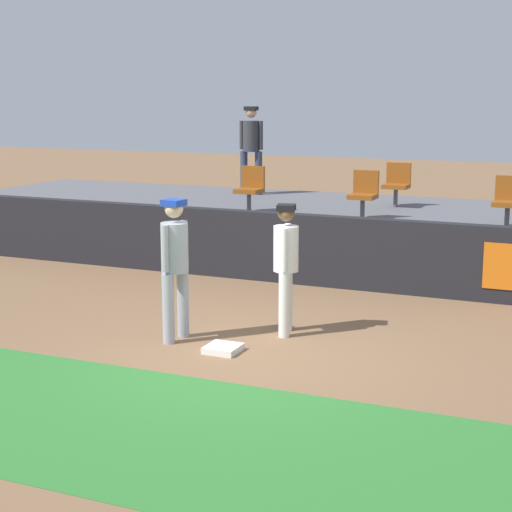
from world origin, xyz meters
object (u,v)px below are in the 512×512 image
at_px(seat_front_left, 251,187).
at_px(spectator_hooded, 251,144).
at_px(player_runner_visitor, 175,260).
at_px(first_base, 223,349).
at_px(seat_back_center, 397,182).
at_px(player_fielder_home, 286,260).
at_px(seat_front_right, 509,199).
at_px(seat_front_center, 364,192).

distance_m(seat_front_left, spectator_hooded, 2.82).
bearing_deg(player_runner_visitor, first_base, 80.44).
distance_m(first_base, seat_front_left, 5.77).
distance_m(first_base, seat_back_center, 7.19).
bearing_deg(first_base, seat_back_center, 87.31).
distance_m(player_fielder_home, seat_front_right, 4.78).
distance_m(player_fielder_home, seat_front_center, 4.24).
bearing_deg(seat_front_right, seat_front_center, -179.99).
relative_size(player_fielder_home, player_runner_visitor, 0.94).
distance_m(player_fielder_home, seat_front_left, 4.86).
height_order(first_base, seat_front_center, seat_front_center).
distance_m(seat_front_left, seat_front_right, 4.58).
relative_size(seat_front_left, seat_back_center, 1.00).
relative_size(first_base, seat_front_center, 0.48).
relative_size(first_base, seat_front_right, 0.48).
bearing_deg(spectator_hooded, player_fielder_home, 112.44).
height_order(seat_front_left, spectator_hooded, spectator_hooded).
xyz_separation_m(seat_front_center, spectator_hooded, (-3.25, 2.52, 0.62)).
relative_size(player_runner_visitor, seat_front_left, 2.13).
bearing_deg(seat_front_center, seat_front_right, 0.01).
height_order(seat_front_center, spectator_hooded, spectator_hooded).
bearing_deg(seat_front_left, spectator_hooded, 113.52).
height_order(first_base, player_runner_visitor, player_runner_visitor).
relative_size(seat_back_center, seat_front_center, 1.00).
height_order(seat_front_left, seat_front_center, same).
bearing_deg(seat_front_right, seat_back_center, 141.85).
relative_size(player_fielder_home, seat_front_left, 2.01).
xyz_separation_m(player_fielder_home, seat_front_left, (-2.37, 4.22, 0.40)).
bearing_deg(player_runner_visitor, player_fielder_home, 131.35).
xyz_separation_m(seat_back_center, seat_front_center, (-0.13, -1.80, -0.00)).
distance_m(player_runner_visitor, spectator_hooded, 7.96).
height_order(player_fielder_home, seat_back_center, seat_back_center).
bearing_deg(seat_back_center, spectator_hooded, 168.03).
bearing_deg(seat_back_center, first_base, -92.69).
bearing_deg(player_runner_visitor, seat_front_center, 175.33).
bearing_deg(first_base, seat_front_left, 110.43).
xyz_separation_m(player_runner_visitor, seat_back_center, (1.09, 6.85, 0.34)).
distance_m(seat_back_center, seat_front_center, 1.81).
bearing_deg(player_fielder_home, seat_back_center, 166.07).
bearing_deg(player_runner_visitor, seat_back_center, 177.01).
bearing_deg(seat_front_left, seat_front_right, 0.00).
bearing_deg(seat_front_right, player_fielder_home, -117.70).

